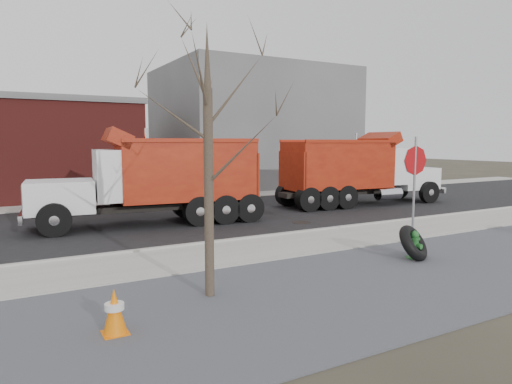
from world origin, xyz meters
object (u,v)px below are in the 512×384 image
stop_sign (415,173)px  dump_truck_red_b (158,176)px  fire_hydrant (414,246)px  truck_tire (413,243)px  dump_truck_red_a (356,169)px

stop_sign → dump_truck_red_b: dump_truck_red_b is taller
fire_hydrant → truck_tire: size_ratio=0.62×
stop_sign → dump_truck_red_b: size_ratio=0.38×
dump_truck_red_a → truck_tire: bearing=-118.6°
fire_hydrant → dump_truck_red_a: (5.53, 8.51, 1.40)m
truck_tire → stop_sign: bearing=42.6°
truck_tire → dump_truck_red_b: bearing=116.9°
dump_truck_red_a → fire_hydrant: bearing=-118.2°
dump_truck_red_a → dump_truck_red_b: 9.73m
truck_tire → dump_truck_red_b: size_ratio=0.15×
dump_truck_red_a → dump_truck_red_b: size_ratio=1.04×
stop_sign → dump_truck_red_a: bearing=83.0°
truck_tire → dump_truck_red_a: size_ratio=0.14×
dump_truck_red_a → dump_truck_red_b: bearing=-172.8°
fire_hydrant → dump_truck_red_a: bearing=50.1°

